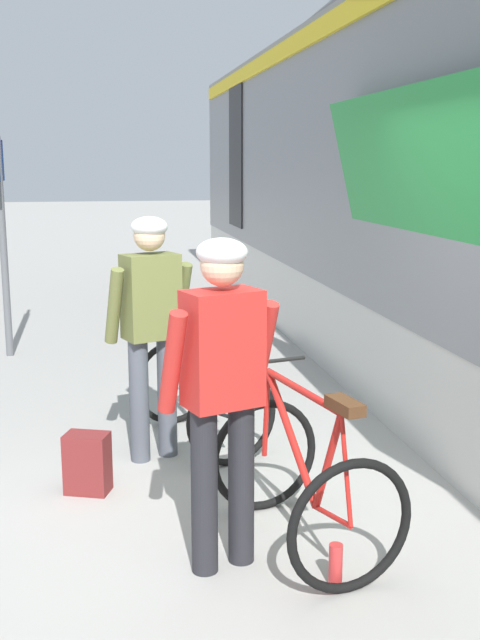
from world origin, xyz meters
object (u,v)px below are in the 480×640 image
Objects in this scene: bicycle_far_black at (201,393)px; water_bottle_near_the_bikes at (336,565)px; cyclist_near_in_red at (222,376)px; backpack_on_platform at (87,463)px; bicycle_near_red at (304,480)px; platform_sign_post at (1,210)px; cyclist_far_in_olive at (151,317)px.

water_bottle_near_the_bikes is (0.39, -2.14, -0.29)m from bicycle_far_black.
cyclist_near_in_red is 4.40× the size of backpack_on_platform.
bicycle_near_red is 2.99× the size of backpack_on_platform.
backpack_on_platform is at bearing -76.99° from platform_sign_post.
bicycle_far_black is (-0.34, 1.72, 0.00)m from bicycle_near_red.
platform_sign_post is at bearing 112.24° from water_bottle_near_the_bikes.
bicycle_near_red is 5.38× the size of water_bottle_near_the_bikes.
cyclist_far_in_olive is 7.92× the size of water_bottle_near_the_bikes.
bicycle_far_black is (0.14, 1.84, -0.65)m from cyclist_near_in_red.
backpack_on_platform is (-1.19, 0.97, -0.20)m from bicycle_near_red.
bicycle_far_black is at bearing 85.68° from cyclist_near_in_red.
water_bottle_near_the_bikes is at bearing -67.82° from cyclist_far_in_olive.
bicycle_far_black is 5.55× the size of water_bottle_near_the_bikes.
water_bottle_near_the_bikes is 0.09× the size of platform_sign_post.
bicycle_near_red is (0.72, -1.49, -0.65)m from cyclist_far_in_olive.
platform_sign_post reaches higher than cyclist_near_in_red.
cyclist_far_in_olive is 1.47× the size of bicycle_near_red.
platform_sign_post reaches higher than backpack_on_platform.
backpack_on_platform reaches higher than water_bottle_near_the_bikes.
platform_sign_post reaches higher than bicycle_near_red.
water_bottle_near_the_bikes is at bearing -29.32° from cyclist_near_in_red.
bicycle_far_black is at bearing -60.62° from platform_sign_post.
backpack_on_platform is at bearing 132.13° from water_bottle_near_the_bikes.
cyclist_near_in_red and cyclist_far_in_olive have the same top height.
cyclist_far_in_olive reaches higher than bicycle_near_red.
backpack_on_platform is (-0.86, -0.75, -0.20)m from bicycle_far_black.
platform_sign_post is at bearing 112.27° from cyclist_far_in_olive.
platform_sign_post is (-1.61, 4.94, 0.57)m from cyclist_near_in_red.
platform_sign_post is (-1.36, 3.33, 0.57)m from cyclist_far_in_olive.
cyclist_near_in_red is at bearing 150.68° from water_bottle_near_the_bikes.
bicycle_near_red is at bearing 98.08° from water_bottle_near_the_bikes.
platform_sign_post is (-2.14, 5.24, 1.51)m from water_bottle_near_the_bikes.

